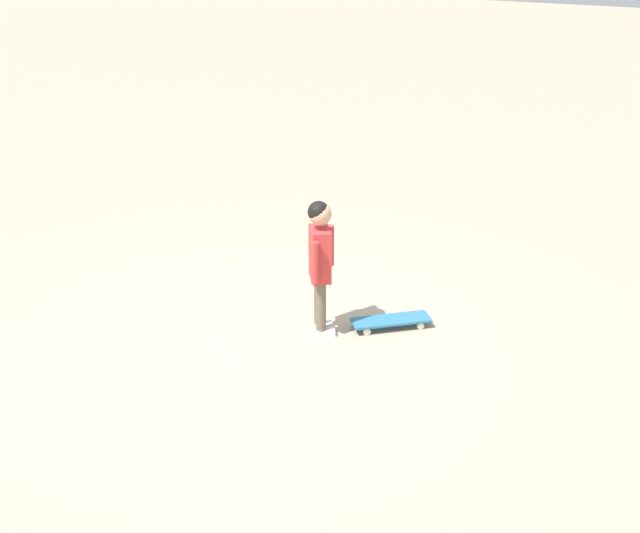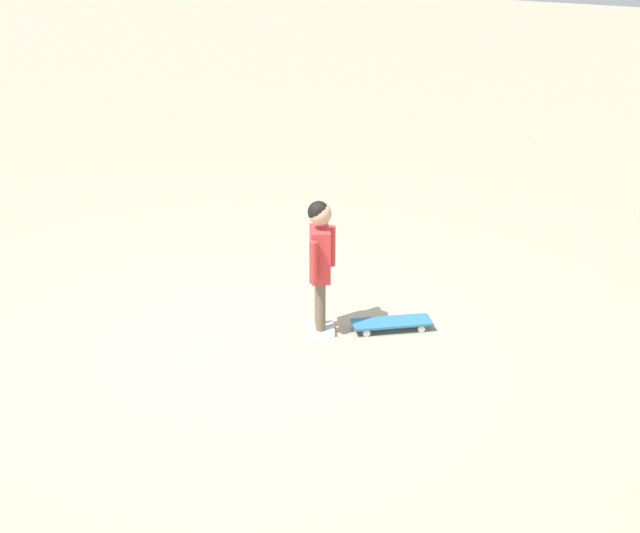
% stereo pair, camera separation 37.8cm
% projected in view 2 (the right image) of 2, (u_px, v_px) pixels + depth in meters
% --- Properties ---
extents(ground_plane, '(50.00, 50.00, 0.00)m').
position_uv_depth(ground_plane, '(252.00, 341.00, 6.34)').
color(ground_plane, tan).
extents(child_person, '(0.40, 0.27, 1.06)m').
position_uv_depth(child_person, '(320.00, 253.00, 6.21)').
color(child_person, brown).
rests_on(child_person, ground).
extents(skateboard, '(0.55, 0.59, 0.07)m').
position_uv_depth(skateboard, '(392.00, 323.00, 6.49)').
color(skateboard, teal).
rests_on(skateboard, ground).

